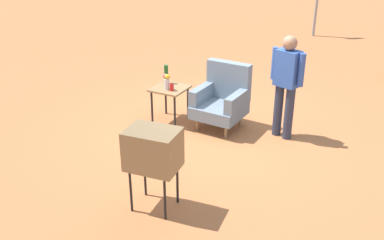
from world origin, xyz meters
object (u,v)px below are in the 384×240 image
at_px(tv_on_stand, 153,150).
at_px(bottle_wine_green, 166,74).
at_px(soda_can_red, 172,87).
at_px(side_table, 170,93).
at_px(flower_vase, 167,81).
at_px(person_standing, 286,81).
at_px(armchair, 222,98).

height_order(tv_on_stand, bottle_wine_green, tv_on_stand).
relative_size(soda_can_red, bottle_wine_green, 0.38).
distance_m(side_table, flower_vase, 0.26).
bearing_deg(soda_can_red, person_standing, 14.17).
bearing_deg(person_standing, armchair, -174.49).
bearing_deg(person_standing, flower_vase, -166.90).
relative_size(armchair, tv_on_stand, 1.03).
bearing_deg(tv_on_stand, bottle_wine_green, 118.29).
bearing_deg(armchair, tv_on_stand, -83.99).
bearing_deg(person_standing, tv_on_stand, -106.36).
bearing_deg(flower_vase, side_table, 92.33).
bearing_deg(side_table, flower_vase, -87.67).
relative_size(side_table, bottle_wine_green, 1.91).
bearing_deg(soda_can_red, side_table, 134.28).
distance_m(armchair, tv_on_stand, 2.50).
xyz_separation_m(tv_on_stand, person_standing, (0.76, 2.57, 0.16)).
distance_m(person_standing, soda_can_red, 1.85).
distance_m(armchair, side_table, 0.90).
bearing_deg(armchair, soda_can_red, -155.23).
xyz_separation_m(bottle_wine_green, flower_vase, (0.17, -0.27, -0.01)).
bearing_deg(flower_vase, tv_on_stand, -62.32).
distance_m(bottle_wine_green, flower_vase, 0.32).
xyz_separation_m(side_table, tv_on_stand, (1.12, -2.23, 0.26)).
relative_size(bottle_wine_green, flower_vase, 1.21).
distance_m(tv_on_stand, flower_vase, 2.41).
relative_size(person_standing, bottle_wine_green, 5.12).
bearing_deg(flower_vase, armchair, 21.50).
xyz_separation_m(person_standing, bottle_wine_green, (-2.05, -0.17, -0.17)).
relative_size(armchair, soda_can_red, 8.69).
xyz_separation_m(person_standing, soda_can_red, (-1.77, -0.45, -0.27)).
bearing_deg(person_standing, side_table, -169.75).
relative_size(side_table, tv_on_stand, 0.59).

